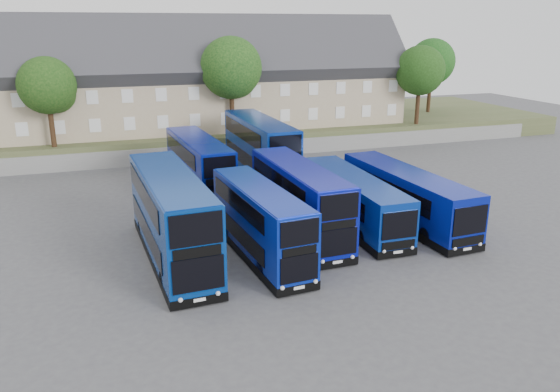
# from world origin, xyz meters

# --- Properties ---
(ground) EXTENTS (120.00, 120.00, 0.00)m
(ground) POSITION_xyz_m (0.00, 0.00, 0.00)
(ground) COLOR #4A4A4F
(ground) RESTS_ON ground
(retaining_wall) EXTENTS (70.00, 0.40, 1.50)m
(retaining_wall) POSITION_xyz_m (0.00, 24.00, 0.75)
(retaining_wall) COLOR slate
(retaining_wall) RESTS_ON ground
(earth_bank) EXTENTS (80.00, 20.00, 2.00)m
(earth_bank) POSITION_xyz_m (0.00, 34.00, 1.00)
(earth_bank) COLOR #49552F
(earth_bank) RESTS_ON ground
(terrace_row) EXTENTS (48.00, 10.40, 11.20)m
(terrace_row) POSITION_xyz_m (-3.00, 30.00, 6.60)
(terrace_row) COLOR tan
(terrace_row) RESTS_ON earth_bank
(dd_front_left) EXTENTS (3.30, 11.77, 4.63)m
(dd_front_left) POSITION_xyz_m (-7.00, 2.30, 2.27)
(dd_front_left) COLOR navy
(dd_front_left) RESTS_ON ground
(dd_front_mid) EXTENTS (3.05, 9.92, 3.88)m
(dd_front_mid) POSITION_xyz_m (-2.48, 1.04, 1.90)
(dd_front_mid) COLOR #08209D
(dd_front_mid) RESTS_ON ground
(dd_front_right) EXTENTS (2.78, 10.71, 4.22)m
(dd_front_right) POSITION_xyz_m (0.64, 3.56, 2.07)
(dd_front_right) COLOR #081297
(dd_front_right) RESTS_ON ground
(dd_rear_left) EXTENTS (3.25, 10.88, 4.26)m
(dd_rear_left) POSITION_xyz_m (-3.52, 13.26, 2.09)
(dd_rear_left) COLOR #07188C
(dd_rear_left) RESTS_ON ground
(dd_rear_right) EXTENTS (3.05, 12.11, 4.79)m
(dd_rear_right) POSITION_xyz_m (2.15, 16.73, 2.35)
(dd_rear_right) COLOR navy
(dd_rear_right) RESTS_ON ground
(coach_east_a) EXTENTS (2.58, 11.48, 3.13)m
(coach_east_a) POSITION_xyz_m (4.51, 4.12, 1.53)
(coach_east_a) COLOR navy
(coach_east_a) RESTS_ON ground
(coach_east_b) EXTENTS (3.19, 12.15, 3.29)m
(coach_east_b) POSITION_xyz_m (7.91, 3.58, 1.61)
(coach_east_b) COLOR #07158D
(coach_east_b) RESTS_ON ground
(tree_west) EXTENTS (4.80, 4.80, 7.65)m
(tree_west) POSITION_xyz_m (-13.85, 25.10, 7.05)
(tree_west) COLOR #382314
(tree_west) RESTS_ON earth_bank
(tree_mid) EXTENTS (5.76, 5.76, 9.18)m
(tree_mid) POSITION_xyz_m (2.15, 25.60, 8.07)
(tree_mid) COLOR #382314
(tree_mid) RESTS_ON earth_bank
(tree_east) EXTENTS (5.12, 5.12, 8.16)m
(tree_east) POSITION_xyz_m (22.15, 25.10, 7.39)
(tree_east) COLOR #382314
(tree_east) RESTS_ON earth_bank
(tree_far) EXTENTS (5.44, 5.44, 8.67)m
(tree_far) POSITION_xyz_m (28.15, 32.10, 7.73)
(tree_far) COLOR #382314
(tree_far) RESTS_ON earth_bank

